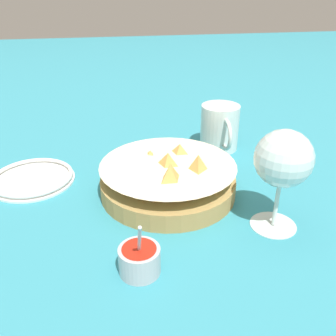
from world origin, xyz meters
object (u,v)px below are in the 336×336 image
beer_mug (220,129)px  sauce_cup (139,259)px  food_basket (169,179)px  wine_glass (283,161)px  side_plate (33,178)px

beer_mug → sauce_cup: bearing=-30.6°
food_basket → sauce_cup: 0.22m
wine_glass → sauce_cup: bearing=-72.9°
side_plate → wine_glass: bearing=62.2°
sauce_cup → wine_glass: wine_glass is taller
food_basket → beer_mug: (-0.19, 0.16, 0.02)m
food_basket → wine_glass: bearing=49.4°
sauce_cup → wine_glass: (-0.07, 0.24, 0.10)m
food_basket → beer_mug: bearing=140.3°
sauce_cup → beer_mug: (-0.40, 0.23, 0.03)m
beer_mug → side_plate: size_ratio=0.78×
food_basket → side_plate: size_ratio=1.53×
wine_glass → beer_mug: 0.33m
wine_glass → beer_mug: (-0.32, -0.00, -0.07)m
sauce_cup → beer_mug: bearing=149.4°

